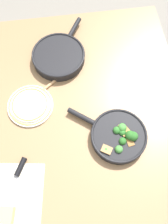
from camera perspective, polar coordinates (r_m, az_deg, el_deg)
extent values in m
plane|color=slate|center=(1.90, 0.00, -8.74)|extent=(14.00, 14.00, 0.00)
cube|color=olive|center=(1.23, 0.00, -0.64)|extent=(1.27, 1.02, 0.03)
cylinder|color=#BCBCC1|center=(1.89, 11.56, 12.99)|extent=(0.05, 0.05, 0.69)
cylinder|color=#BCBCC1|center=(1.86, -16.56, 9.72)|extent=(0.05, 0.05, 0.69)
cylinder|color=black|center=(1.16, 7.88, -5.57)|extent=(0.25, 0.25, 0.04)
torus|color=black|center=(1.14, 8.01, -5.27)|extent=(0.26, 0.26, 0.01)
cylinder|color=black|center=(1.18, -0.65, -1.01)|extent=(0.10, 0.13, 0.02)
cylinder|color=#205218|center=(1.18, 8.62, -3.52)|extent=(0.01, 0.01, 0.02)
sphere|color=#286023|center=(1.16, 8.74, -3.22)|extent=(0.03, 0.03, 0.03)
cylinder|color=#245B1C|center=(1.17, 8.61, -4.95)|extent=(0.01, 0.01, 0.02)
sphere|color=#2D6B28|center=(1.15, 8.75, -4.63)|extent=(0.03, 0.03, 0.03)
cylinder|color=#205218|center=(1.17, 10.96, -6.16)|extent=(0.01, 0.01, 0.02)
sphere|color=#286023|center=(1.15, 11.14, -5.87)|extent=(0.03, 0.03, 0.03)
cylinder|color=#205218|center=(1.16, 8.66, -6.92)|extent=(0.01, 0.01, 0.02)
sphere|color=#286023|center=(1.14, 8.81, -6.62)|extent=(0.03, 0.03, 0.03)
cylinder|color=#205218|center=(1.17, 10.81, -5.65)|extent=(0.01, 0.01, 0.02)
sphere|color=#286023|center=(1.15, 10.99, -5.32)|extent=(0.03, 0.03, 0.03)
cylinder|color=#357027|center=(1.14, 7.83, -8.74)|extent=(0.01, 0.01, 0.02)
sphere|color=#428438|center=(1.12, 7.97, -8.46)|extent=(0.04, 0.04, 0.04)
cylinder|color=#205218|center=(1.17, 10.24, -5.67)|extent=(0.02, 0.02, 0.02)
sphere|color=#286023|center=(1.14, 10.47, -5.26)|extent=(0.04, 0.04, 0.04)
cylinder|color=#205218|center=(1.17, 10.92, -5.87)|extent=(0.02, 0.02, 0.02)
sphere|color=#286023|center=(1.14, 11.17, -5.46)|extent=(0.04, 0.04, 0.04)
cylinder|color=#357027|center=(1.17, 8.53, -4.00)|extent=(0.01, 0.01, 0.02)
sphere|color=#428438|center=(1.15, 8.70, -3.58)|extent=(0.04, 0.04, 0.04)
cylinder|color=#357027|center=(1.17, 10.10, -5.62)|extent=(0.01, 0.01, 0.02)
sphere|color=#428438|center=(1.15, 10.25, -5.34)|extent=(0.03, 0.03, 0.03)
cylinder|color=#245B1C|center=(1.17, 7.36, -4.53)|extent=(0.01, 0.01, 0.02)
sphere|color=#2D6B28|center=(1.15, 7.49, -4.18)|extent=(0.04, 0.04, 0.04)
cylinder|color=#357027|center=(1.14, 4.92, -8.82)|extent=(0.01, 0.01, 0.02)
sphere|color=#428438|center=(1.12, 4.99, -8.59)|extent=(0.03, 0.03, 0.03)
cube|color=#AD7F4C|center=(1.13, 5.14, -8.73)|extent=(0.05, 0.06, 0.04)
cube|color=olive|center=(1.15, 11.76, -8.57)|extent=(0.03, 0.04, 0.03)
cube|color=#9E703D|center=(1.17, 8.41, -4.13)|extent=(0.05, 0.05, 0.03)
cube|color=olive|center=(1.16, 10.40, -6.94)|extent=(0.04, 0.04, 0.03)
cube|color=#9E703D|center=(1.16, 9.29, -4.70)|extent=(0.05, 0.05, 0.04)
cube|color=olive|center=(1.15, 8.06, -7.41)|extent=(0.03, 0.04, 0.02)
cylinder|color=black|center=(1.35, -5.82, 12.38)|extent=(0.27, 0.27, 0.05)
torus|color=black|center=(1.33, -5.91, 12.95)|extent=(0.28, 0.28, 0.01)
cylinder|color=black|center=(1.45, -2.19, 18.73)|extent=(0.13, 0.09, 0.02)
cylinder|color=#DBC156|center=(1.35, -5.80, 12.28)|extent=(0.22, 0.22, 0.02)
cylinder|color=tan|center=(1.27, -10.04, 4.40)|extent=(0.21, 0.28, 0.02)
ellipsoid|color=tan|center=(1.32, -3.75, 9.54)|extent=(0.07, 0.08, 0.02)
cube|color=beige|center=(1.16, -15.95, -18.91)|extent=(0.35, 0.29, 0.00)
cube|color=silver|center=(1.17, -17.45, -18.64)|extent=(0.20, 0.12, 0.01)
cylinder|color=black|center=(1.16, -14.30, -12.05)|extent=(0.09, 0.06, 0.02)
cube|color=#EACC66|center=(1.14, -17.57, -21.79)|extent=(0.09, 0.08, 0.05)
cylinder|color=white|center=(1.25, -12.14, 1.40)|extent=(0.22, 0.22, 0.01)
torus|color=gold|center=(1.24, -12.20, 1.52)|extent=(0.21, 0.21, 0.01)
cylinder|color=white|center=(1.24, -12.25, 1.63)|extent=(0.18, 0.18, 0.01)
torus|color=gold|center=(1.23, -12.30, 1.75)|extent=(0.18, 0.18, 0.01)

